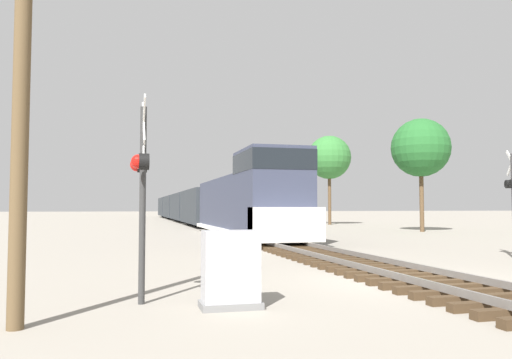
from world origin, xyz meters
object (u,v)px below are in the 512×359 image
object	(u,v)px
relay_cabinet	(231,270)
freight_train	(190,207)
tree_mid_background	(329,158)
utility_pole	(23,39)
tree_far_right	(421,148)
crossing_signal_near	(141,177)

from	to	relation	value
relay_cabinet	freight_train	bearing A→B (deg)	84.12
freight_train	tree_mid_background	distance (m)	16.25
freight_train	utility_pole	bearing A→B (deg)	-99.76
tree_far_right	crossing_signal_near	bearing A→B (deg)	-132.03
crossing_signal_near	tree_mid_background	bearing A→B (deg)	151.39
tree_mid_background	crossing_signal_near	bearing A→B (deg)	-117.32
tree_mid_background	tree_far_right	bearing A→B (deg)	-87.14
relay_cabinet	tree_far_right	xyz separation A→B (m)	(18.80, 23.35, 5.42)
relay_cabinet	utility_pole	xyz separation A→B (m)	(-3.35, -0.74, 3.64)
freight_train	utility_pole	size ratio (longest dim) A/B	9.04
crossing_signal_near	relay_cabinet	bearing A→B (deg)	62.27
relay_cabinet	tree_mid_background	distance (m)	43.12
tree_far_right	tree_mid_background	bearing A→B (deg)	92.86
freight_train	tree_mid_background	bearing A→B (deg)	-31.21
freight_train	crossing_signal_near	distance (m)	46.36
relay_cabinet	tree_mid_background	size ratio (longest dim) A/B	0.15
relay_cabinet	crossing_signal_near	bearing A→B (deg)	153.56
crossing_signal_near	tree_far_right	world-z (taller)	tree_far_right
relay_cabinet	utility_pole	bearing A→B (deg)	-167.44
utility_pole	tree_mid_background	distance (m)	44.92
freight_train	crossing_signal_near	xyz separation A→B (m)	(-6.36, -45.92, 0.50)
crossing_signal_near	tree_far_right	distance (m)	30.62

